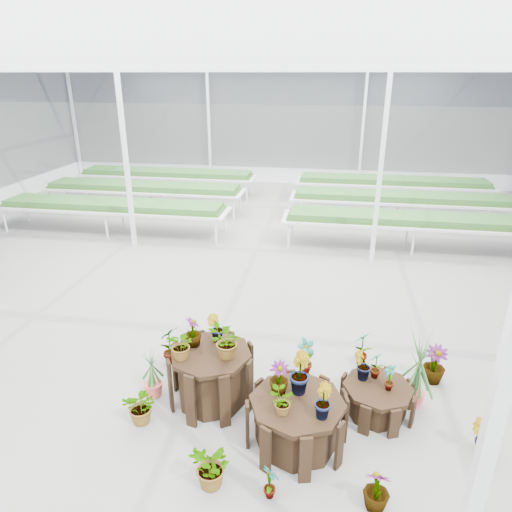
# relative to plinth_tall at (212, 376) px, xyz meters

# --- Properties ---
(ground_plane) EXTENTS (24.00, 24.00, 0.00)m
(ground_plane) POSITION_rel_plinth_tall_xyz_m (-0.49, 1.48, -0.38)
(ground_plane) COLOR gray
(ground_plane) RESTS_ON ground
(greenhouse_shell) EXTENTS (18.00, 24.00, 4.50)m
(greenhouse_shell) POSITION_rel_plinth_tall_xyz_m (-0.49, 1.48, 1.87)
(greenhouse_shell) COLOR white
(greenhouse_shell) RESTS_ON ground
(steel_frame) EXTENTS (18.00, 24.00, 4.50)m
(steel_frame) POSITION_rel_plinth_tall_xyz_m (-0.49, 1.48, 1.87)
(steel_frame) COLOR silver
(steel_frame) RESTS_ON ground
(nursery_benches) EXTENTS (16.00, 7.00, 0.84)m
(nursery_benches) POSITION_rel_plinth_tall_xyz_m (-0.49, 8.68, 0.04)
(nursery_benches) COLOR silver
(nursery_benches) RESTS_ON ground
(plinth_tall) EXTENTS (1.36, 1.36, 0.77)m
(plinth_tall) POSITION_rel_plinth_tall_xyz_m (0.00, 0.00, 0.00)
(plinth_tall) COLOR black
(plinth_tall) RESTS_ON ground
(plinth_mid) EXTENTS (1.43, 1.43, 0.62)m
(plinth_mid) POSITION_rel_plinth_tall_xyz_m (1.20, -0.60, -0.07)
(plinth_mid) COLOR black
(plinth_mid) RESTS_ON ground
(plinth_low) EXTENTS (1.22, 1.22, 0.42)m
(plinth_low) POSITION_rel_plinth_tall_xyz_m (2.20, 0.10, -0.17)
(plinth_low) COLOR black
(plinth_low) RESTS_ON ground
(nursery_plants) EXTENTS (4.57, 3.08, 1.27)m
(nursery_plants) POSITION_rel_plinth_tall_xyz_m (0.93, -0.07, 0.13)
(nursery_plants) COLOR #2C5A26
(nursery_plants) RESTS_ON ground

